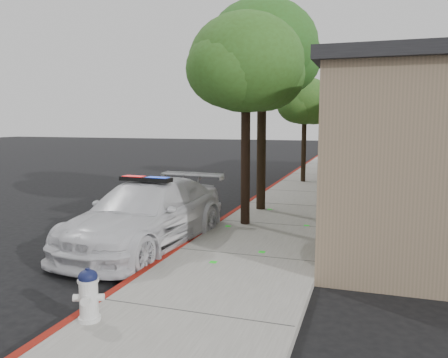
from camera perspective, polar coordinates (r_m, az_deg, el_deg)
ground at (r=10.18m, az=-6.27°, el=-9.58°), size 120.00×120.00×0.00m
sidewalk at (r=12.44m, az=6.30°, el=-6.06°), size 3.20×60.00×0.15m
red_curb at (r=12.83m, az=-0.48°, el=-5.57°), size 0.14×60.00×0.16m
clapboard_building at (r=18.07m, az=26.58°, el=3.99°), size 7.30×20.89×4.24m
police_car at (r=10.72m, az=-9.91°, el=-4.44°), size 2.52×5.50×1.68m
fire_hydrant at (r=6.78m, az=-16.97°, el=-13.97°), size 0.44×0.39×0.77m
street_tree_near at (r=12.17m, az=2.90°, el=14.09°), size 3.10×3.22×5.67m
street_tree_mid at (r=14.41m, az=5.01°, el=15.95°), size 3.53×3.50×6.57m
street_tree_far at (r=21.06m, az=10.39°, el=9.52°), size 2.65×2.58×4.82m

